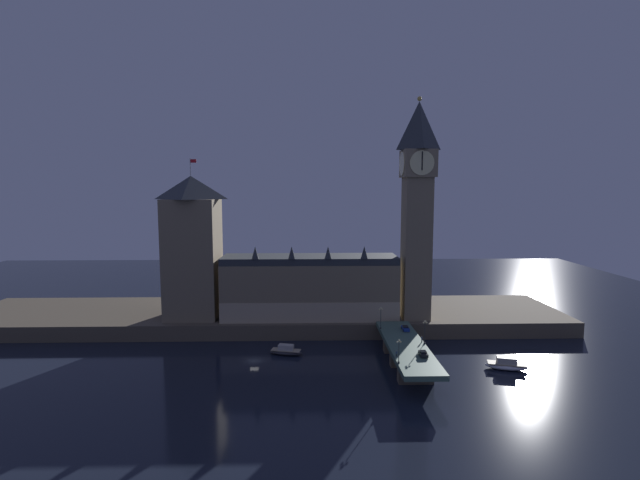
# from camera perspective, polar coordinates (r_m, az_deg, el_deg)

# --- Properties ---
(ground_plane) EXTENTS (400.00, 400.00, 0.00)m
(ground_plane) POSITION_cam_1_polar(r_m,az_deg,el_deg) (143.05, -8.09, -14.50)
(ground_plane) COLOR black
(embankment) EXTENTS (220.00, 42.00, 5.35)m
(embankment) POSITION_cam_1_polar(r_m,az_deg,el_deg) (179.13, -6.65, -9.30)
(embankment) COLOR brown
(embankment) RESTS_ON ground_plane
(parliament_hall) EXTENTS (61.33, 16.61, 26.15)m
(parliament_hall) POSITION_cam_1_polar(r_m,az_deg,el_deg) (165.10, -1.25, -5.75)
(parliament_hall) COLOR #7F7056
(parliament_hall) RESTS_ON embankment
(clock_tower) EXTENTS (11.35, 11.46, 76.36)m
(clock_tower) POSITION_cam_1_polar(r_m,az_deg,el_deg) (163.41, 11.87, 4.44)
(clock_tower) COLOR #7F7056
(clock_tower) RESTS_ON embankment
(victoria_tower) EXTENTS (18.21, 18.21, 55.89)m
(victoria_tower) POSITION_cam_1_polar(r_m,az_deg,el_deg) (169.52, -15.40, -0.79)
(victoria_tower) COLOR #7F7056
(victoria_tower) RESTS_ON embankment
(bridge) EXTENTS (10.84, 46.00, 6.45)m
(bridge) POSITION_cam_1_polar(r_m,az_deg,el_deg) (138.76, 10.59, -13.24)
(bridge) COLOR #476656
(bridge) RESTS_ON ground_plane
(car_southbound_lead) EXTENTS (1.95, 4.01, 1.41)m
(car_southbound_lead) POSITION_cam_1_polar(r_m,az_deg,el_deg) (129.56, 12.58, -13.49)
(car_southbound_lead) COLOR black
(car_southbound_lead) RESTS_ON bridge
(car_southbound_trail) EXTENTS (2.04, 4.52, 1.41)m
(car_southbound_trail) POSITION_cam_1_polar(r_m,az_deg,el_deg) (150.54, 10.46, -10.63)
(car_southbound_trail) COLOR navy
(car_southbound_trail) RESTS_ON bridge
(pedestrian_near_rail) EXTENTS (0.38, 0.38, 1.63)m
(pedestrian_near_rail) POSITION_cam_1_polar(r_m,az_deg,el_deg) (127.84, 9.40, -13.60)
(pedestrian_near_rail) COLOR black
(pedestrian_near_rail) RESTS_ON bridge
(pedestrian_mid_walk) EXTENTS (0.38, 0.38, 1.76)m
(pedestrian_mid_walk) POSITION_cam_1_polar(r_m,az_deg,el_deg) (140.31, 12.42, -11.82)
(pedestrian_mid_walk) COLOR black
(pedestrian_mid_walk) RESTS_ON bridge
(street_lamp_near) EXTENTS (1.34, 0.60, 6.30)m
(street_lamp_near) POSITION_cam_1_polar(r_m,az_deg,el_deg) (122.21, 9.68, -13.02)
(street_lamp_near) COLOR #2D3333
(street_lamp_near) RESTS_ON bridge
(street_lamp_mid) EXTENTS (1.34, 0.60, 6.92)m
(street_lamp_mid) POSITION_cam_1_polar(r_m,az_deg,el_deg) (137.96, 12.78, -10.66)
(street_lamp_mid) COLOR #2D3333
(street_lamp_mid) RESTS_ON bridge
(street_lamp_far) EXTENTS (1.34, 0.60, 6.97)m
(street_lamp_far) POSITION_cam_1_polar(r_m,az_deg,el_deg) (149.77, 7.49, -9.19)
(street_lamp_far) COLOR #2D3333
(street_lamp_far) RESTS_ON bridge
(boat_upstream) EXTENTS (10.74, 5.80, 3.16)m
(boat_upstream) POSITION_cam_1_polar(r_m,az_deg,el_deg) (146.47, -4.21, -13.47)
(boat_upstream) COLOR #28282D
(boat_upstream) RESTS_ON ground_plane
(boat_downstream) EXTENTS (12.23, 7.04, 3.57)m
(boat_downstream) POSITION_cam_1_polar(r_m,az_deg,el_deg) (145.00, 21.97, -14.07)
(boat_downstream) COLOR white
(boat_downstream) RESTS_ON ground_plane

